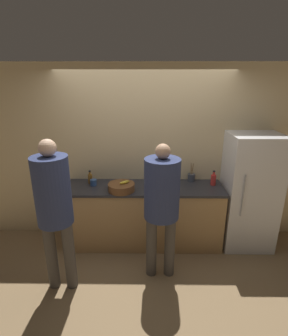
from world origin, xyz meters
name	(u,v)px	position (x,y,z in m)	size (l,w,h in m)	color
ground_plane	(144,256)	(0.00, 0.00, 0.00)	(14.00, 14.00, 0.00)	#8C704C
wall_back	(144,155)	(0.00, 0.67, 1.30)	(5.20, 0.06, 2.60)	#D6BC8C
counter	(144,214)	(0.00, 0.36, 0.46)	(2.26, 0.65, 0.92)	tan
refrigerator	(249,192)	(1.51, 0.35, 0.84)	(0.71, 0.63, 1.68)	white
person_left	(54,203)	(-0.97, -0.57, 1.11)	(0.39, 0.39, 1.81)	#4C4742
person_center	(162,199)	(0.21, -0.35, 1.06)	(0.41, 0.41, 1.71)	#4C4742
fruit_bowl	(121,187)	(-0.31, 0.20, 0.97)	(0.37, 0.37, 0.14)	brown
utensil_crock	(191,177)	(0.71, 0.57, 0.98)	(0.11, 0.11, 0.28)	#3D424C
bottle_green	(163,179)	(0.27, 0.46, 0.99)	(0.06, 0.06, 0.18)	#236033
bottle_amber	(90,178)	(-0.80, 0.47, 0.99)	(0.06, 0.06, 0.19)	brown
bottle_red	(213,179)	(1.00, 0.42, 1.00)	(0.07, 0.07, 0.22)	red
cup_blue	(93,182)	(-0.73, 0.39, 0.96)	(0.09, 0.09, 0.09)	#335184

